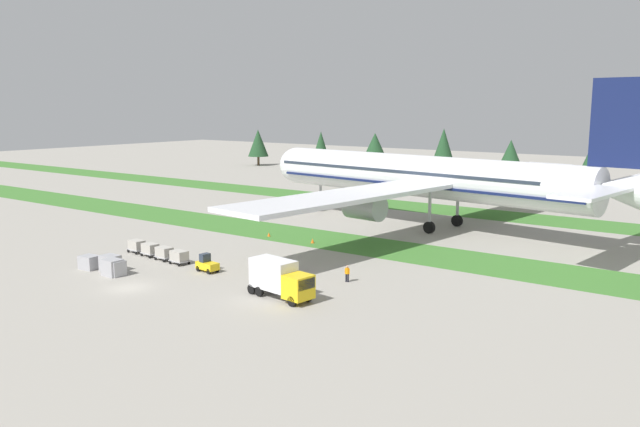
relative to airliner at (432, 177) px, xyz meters
The scene contains 18 objects.
ground_plane 48.08m from the airliner, 102.00° to the right, with size 400.00×400.00×0.00m, color gray.
grass_strip_near 20.25m from the airliner, 121.71° to the right, with size 320.00×10.24×0.01m, color #3D752D.
grass_strip_far 20.65m from the airliner, 120.92° to the left, with size 320.00×10.24×0.01m, color #3D752D.
airliner is the anchor object (origin of this frame).
baggage_tug 38.85m from the airliner, 102.35° to the right, with size 2.72×1.55×1.97m.
cargo_dolly_lead 39.73m from the airliner, 109.67° to the right, with size 2.34×1.71×1.55m.
cargo_dolly_second 40.52m from the airliner, 113.71° to the right, with size 2.34×1.71×1.55m.
cargo_dolly_third 41.50m from the airliner, 117.57° to the right, with size 2.34×1.71×1.55m.
cargo_dolly_fourth 42.65m from the airliner, 121.23° to the right, with size 2.34×1.71×1.55m.
catering_truck 40.75m from the airliner, 83.72° to the right, with size 7.20×3.20×3.58m.
ground_crew_marshaller 33.10m from the airliner, 78.62° to the right, with size 0.56×0.36×1.74m.
uld_container_0 48.83m from the airliner, 113.83° to the right, with size 2.00×1.60×1.50m, color #A3A3A8.
uld_container_1 47.42m from the airliner, 108.78° to the right, with size 2.00×1.60×1.78m, color #A3A3A8.
uld_container_2 47.09m from the airliner, 111.18° to the right, with size 2.00×1.60×1.77m, color #A3A3A8.
uld_container_3 47.20m from the airliner, 108.66° to the right, with size 2.00×1.60×1.62m, color #A3A3A8.
taxiway_marker_0 25.35m from the airliner, 128.80° to the right, with size 0.44×0.44×0.54m, color orange.
taxiway_marker_1 21.65m from the airliner, 112.14° to the right, with size 0.44×0.44×0.63m, color orange.
distant_tree_line 64.89m from the airliner, 105.68° to the left, with size 161.02×10.83×12.25m.
Camera 1 is at (51.47, -38.18, 17.84)m, focal length 35.92 mm.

